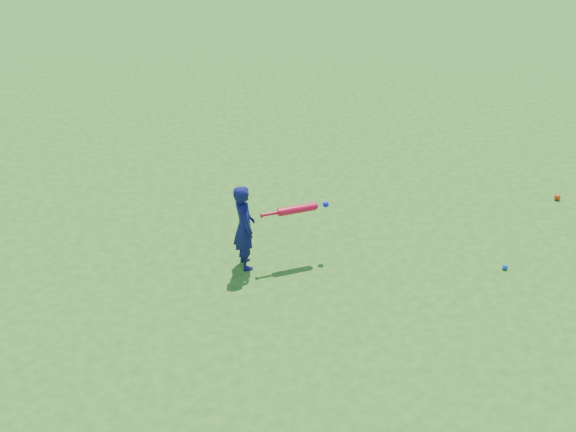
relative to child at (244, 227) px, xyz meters
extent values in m
plane|color=#266117|center=(0.55, 0.17, -0.49)|extent=(80.00, 80.00, 0.00)
imported|color=#0F114A|center=(0.00, 0.00, 0.00)|extent=(0.31, 0.40, 0.99)
sphere|color=red|center=(4.16, 1.17, -0.45)|extent=(0.08, 0.08, 0.08)
sphere|color=blue|center=(2.85, -0.34, -0.46)|extent=(0.06, 0.06, 0.06)
cylinder|color=red|center=(0.19, 0.00, 0.14)|extent=(0.03, 0.06, 0.06)
cylinder|color=red|center=(0.28, 0.02, 0.14)|extent=(0.20, 0.08, 0.04)
cylinder|color=red|center=(0.57, 0.09, 0.14)|extent=(0.43, 0.19, 0.09)
sphere|color=red|center=(0.77, 0.14, 0.14)|extent=(0.09, 0.09, 0.09)
sphere|color=#0C15D4|center=(0.91, 0.18, 0.14)|extent=(0.07, 0.07, 0.07)
camera|label=1|loc=(-0.07, -5.95, 3.52)|focal=40.00mm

